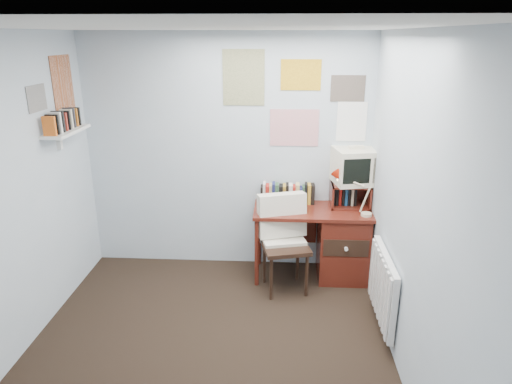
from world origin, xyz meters
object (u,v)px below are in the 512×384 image
desk (337,241)px  crt_tv (355,164)px  radiator (383,287)px  wall_shelf (66,131)px  desk_chair (285,247)px  desk_lamp (368,197)px  tv_riser (350,195)px

desk → crt_tv: bearing=40.9°
radiator → wall_shelf: bearing=169.1°
desk_chair → radiator: size_ratio=1.17×
crt_tv → radiator: 1.33m
crt_tv → radiator: bearing=-94.1°
desk_lamp → crt_tv: 0.39m
desk → crt_tv: size_ratio=2.90×
desk_lamp → tv_riser: size_ratio=0.98×
wall_shelf → desk_chair: bearing=2.1°
desk → tv_riser: tv_riser is taller
desk_lamp → crt_tv: size_ratio=0.94×
tv_riser → crt_tv: size_ratio=0.97×
tv_riser → crt_tv: crt_tv is taller
desk_chair → desk_lamp: desk_lamp is taller
radiator → desk_lamp: bearing=92.8°
desk_lamp → radiator: (0.04, -0.78, -0.54)m
tv_riser → wall_shelf: bearing=-169.7°
desk_chair → tv_riser: 0.88m
radiator → wall_shelf: wall_shelf is taller
wall_shelf → desk: bearing=8.4°
radiator → desk_chair: bearing=143.1°
wall_shelf → radiator: bearing=-10.9°
desk_lamp → radiator: size_ratio=0.49×
tv_riser → crt_tv: bearing=32.0°
desk_lamp → crt_tv: bearing=102.5°
desk_lamp → tv_riser: bearing=109.7°
desk_lamp → tv_riser: desk_lamp is taller
desk_chair → wall_shelf: (-2.03, -0.07, 1.15)m
desk → radiator: desk is taller
desk → radiator: 0.97m
tv_riser → wall_shelf: (-2.69, -0.49, 0.74)m
desk_chair → crt_tv: (0.69, 0.44, 0.74)m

